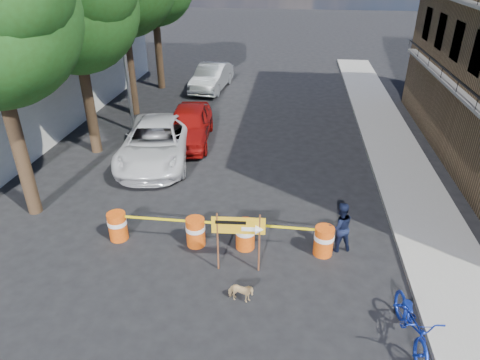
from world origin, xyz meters
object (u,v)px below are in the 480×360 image
(barrel_mid_left, at_px, (196,231))
(dog, at_px, (241,293))
(barrel_mid_right, at_px, (245,234))
(sedan_silver, at_px, (212,77))
(barrel_far_right, at_px, (324,240))
(detour_sign, at_px, (245,230))
(barrel_far_left, at_px, (118,226))
(bicycle, at_px, (417,305))
(sedan_red, at_px, (189,125))
(pedestrian, at_px, (340,227))
(suv_white, at_px, (156,142))

(barrel_mid_left, xyz_separation_m, dog, (1.63, -2.20, -0.18))
(barrel_mid_right, height_order, sedan_silver, sedan_silver)
(barrel_far_right, bearing_deg, sedan_silver, 111.31)
(barrel_far_right, bearing_deg, dog, -133.78)
(detour_sign, bearing_deg, barrel_mid_left, 144.62)
(barrel_mid_right, bearing_deg, barrel_far_left, -179.31)
(bicycle, bearing_deg, barrel_mid_right, 138.17)
(barrel_far_left, bearing_deg, bicycle, -20.22)
(barrel_mid_left, height_order, barrel_far_right, same)
(dog, bearing_deg, sedan_red, 26.85)
(sedan_red, distance_m, sedan_silver, 8.41)
(sedan_red, xyz_separation_m, sedan_silver, (-0.51, 8.40, -0.03))
(barrel_mid_left, height_order, detour_sign, detour_sign)
(barrel_far_right, bearing_deg, barrel_mid_right, 179.54)
(pedestrian, xyz_separation_m, suv_white, (-7.09, 5.26, 0.03))
(barrel_far_right, bearing_deg, barrel_mid_left, -179.59)
(detour_sign, relative_size, sedan_silver, 0.38)
(barrel_mid_left, bearing_deg, dog, -53.45)
(bicycle, height_order, suv_white, bicycle)
(barrel_far_left, xyz_separation_m, bicycle, (7.98, -2.94, 0.61))
(barrel_mid_right, height_order, suv_white, suv_white)
(barrel_mid_right, xyz_separation_m, sedan_red, (-3.48, 7.66, 0.35))
(detour_sign, relative_size, bicycle, 0.85)
(barrel_mid_left, relative_size, sedan_silver, 0.19)
(pedestrian, bearing_deg, dog, 27.09)
(barrel_far_left, height_order, barrel_mid_right, same)
(sedan_silver, bearing_deg, detour_sign, -70.58)
(detour_sign, height_order, bicycle, bicycle)
(pedestrian, relative_size, dog, 2.28)
(barrel_mid_left, bearing_deg, bicycle, -27.86)
(barrel_mid_left, bearing_deg, pedestrian, 4.30)
(barrel_far_right, distance_m, bicycle, 3.52)
(barrel_mid_right, height_order, sedan_red, sedan_red)
(bicycle, height_order, sedan_silver, bicycle)
(barrel_mid_left, bearing_deg, suv_white, 117.33)
(barrel_far_right, xyz_separation_m, suv_white, (-6.64, 5.55, 0.34))
(dog, xyz_separation_m, suv_white, (-4.51, 7.77, 0.52))
(barrel_far_left, height_order, sedan_silver, sedan_silver)
(barrel_far_left, bearing_deg, barrel_far_right, 0.27)
(pedestrian, bearing_deg, bicycle, 95.37)
(barrel_mid_left, relative_size, sedan_red, 0.19)
(detour_sign, relative_size, pedestrian, 1.17)
(barrel_far_right, distance_m, sedan_silver, 17.26)
(barrel_far_right, height_order, pedestrian, pedestrian)
(barrel_mid_left, distance_m, sedan_red, 7.97)
(barrel_mid_right, bearing_deg, barrel_far_right, -0.46)
(dog, bearing_deg, barrel_mid_right, 10.44)
(barrel_mid_left, height_order, sedan_silver, sedan_silver)
(barrel_far_left, xyz_separation_m, barrel_mid_right, (3.90, 0.05, 0.00))
(sedan_silver, bearing_deg, barrel_far_left, -83.77)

